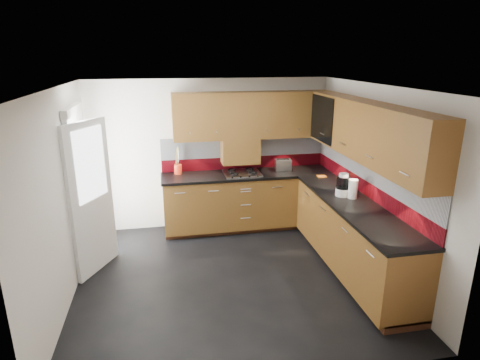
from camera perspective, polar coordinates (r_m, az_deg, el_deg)
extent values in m
cube|color=black|center=(5.32, -1.43, -13.77)|extent=(4.00, 3.80, 0.02)
cube|color=white|center=(4.56, -1.67, 13.69)|extent=(4.00, 3.80, 0.10)
cube|color=silver|center=(6.56, -4.18, 3.75)|extent=(4.00, 0.08, 2.64)
cube|color=silver|center=(3.16, 4.07, -11.96)|extent=(4.00, 0.08, 2.64)
cube|color=silver|center=(4.90, -24.54, -2.60)|extent=(0.08, 3.80, 2.64)
cube|color=silver|center=(5.45, 19.01, -0.03)|extent=(0.08, 3.80, 2.64)
cube|color=#583913|center=(6.54, 1.12, -2.91)|extent=(2.70, 0.60, 0.95)
cube|color=brown|center=(5.47, 15.65, -7.81)|extent=(0.60, 2.60, 0.95)
cube|color=#432212|center=(6.72, 1.04, -6.22)|extent=(2.70, 0.54, 0.10)
cube|color=#432212|center=(5.67, 15.57, -11.67)|extent=(0.54, 2.60, 0.10)
cube|color=black|center=(6.38, 1.07, 0.80)|extent=(2.72, 0.62, 0.04)
cube|color=black|center=(5.28, 16.03, -3.53)|extent=(0.62, 2.60, 0.04)
cube|color=#660912|center=(6.63, 0.63, 2.52)|extent=(2.70, 0.02, 0.20)
cube|color=silver|center=(6.57, 0.64, 4.80)|extent=(2.70, 0.02, 0.34)
cube|color=#660912|center=(5.64, 17.41, -1.01)|extent=(0.02, 3.20, 0.20)
cube|color=silver|center=(5.56, 17.66, 1.63)|extent=(0.02, 3.20, 0.34)
cube|color=#583913|center=(6.35, 1.83, 9.21)|extent=(2.50, 0.33, 0.72)
cube|color=brown|center=(5.24, 17.55, 6.65)|extent=(0.33, 2.87, 0.72)
cube|color=silver|center=(6.18, 0.81, 7.02)|extent=(1.80, 0.01, 0.16)
cube|color=silver|center=(5.17, 15.78, 4.28)|extent=(0.01, 2.00, 0.16)
cube|color=#583913|center=(6.41, 0.03, 4.21)|extent=(0.60, 0.33, 0.40)
cube|color=black|center=(6.09, 11.53, 8.52)|extent=(0.01, 0.80, 0.66)
cube|color=#FFD18C|center=(6.21, 14.19, 8.51)|extent=(0.01, 0.76, 0.64)
cube|color=black|center=(6.15, 13.05, 8.70)|extent=(0.29, 0.76, 0.01)
cylinder|color=black|center=(5.91, 14.09, 9.27)|extent=(0.07, 0.07, 0.16)
cylinder|color=black|center=(6.05, 13.49, 9.48)|extent=(0.07, 0.07, 0.16)
cylinder|color=white|center=(6.18, 12.92, 9.69)|extent=(0.07, 0.07, 0.16)
cylinder|color=black|center=(6.32, 12.38, 9.88)|extent=(0.07, 0.07, 0.16)
cube|color=white|center=(5.77, -21.61, -1.24)|extent=(0.06, 0.95, 2.04)
cube|color=white|center=(5.42, -20.35, -2.50)|extent=(0.42, 0.73, 1.98)
cube|color=white|center=(5.29, -20.53, 2.11)|extent=(0.28, 0.50, 0.90)
cube|color=silver|center=(6.35, 0.30, 0.99)|extent=(0.57, 0.50, 0.02)
torus|color=black|center=(6.20, -0.83, 0.83)|extent=(0.13, 0.13, 0.02)
torus|color=black|center=(6.26, 1.84, 0.98)|extent=(0.13, 0.13, 0.02)
torus|color=black|center=(6.43, -1.21, 1.43)|extent=(0.13, 0.13, 0.02)
torus|color=black|center=(6.48, 1.38, 1.57)|extent=(0.13, 0.13, 0.02)
cube|color=black|center=(6.12, 0.73, 0.46)|extent=(0.44, 0.04, 0.02)
cylinder|color=red|center=(6.41, -8.81, 1.54)|extent=(0.12, 0.12, 0.15)
cylinder|color=olive|center=(6.38, -8.89, 3.19)|extent=(0.06, 0.02, 0.30)
cylinder|color=olive|center=(6.38, -8.81, 3.10)|extent=(0.05, 0.03, 0.28)
cylinder|color=olive|center=(6.38, -8.95, 3.27)|extent=(0.06, 0.03, 0.32)
cylinder|color=olive|center=(6.38, -8.74, 3.01)|extent=(0.04, 0.04, 0.26)
cylinder|color=olive|center=(6.37, -9.03, 3.12)|extent=(0.04, 0.05, 0.29)
cube|color=silver|center=(6.56, 6.14, 2.16)|extent=(0.27, 0.18, 0.18)
cube|color=black|center=(6.54, 6.17, 2.95)|extent=(0.20, 0.04, 0.01)
cube|color=black|center=(6.58, 6.07, 3.03)|extent=(0.20, 0.04, 0.01)
cylinder|color=white|center=(5.52, 14.36, -1.66)|extent=(0.18, 0.18, 0.10)
cylinder|color=black|center=(5.48, 14.46, -0.35)|extent=(0.17, 0.17, 0.16)
cylinder|color=white|center=(5.45, 14.54, 0.68)|extent=(0.12, 0.12, 0.04)
cylinder|color=white|center=(5.44, 15.76, -1.23)|extent=(0.14, 0.14, 0.25)
cube|color=orange|center=(6.31, 11.53, 0.51)|extent=(0.15, 0.13, 0.01)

